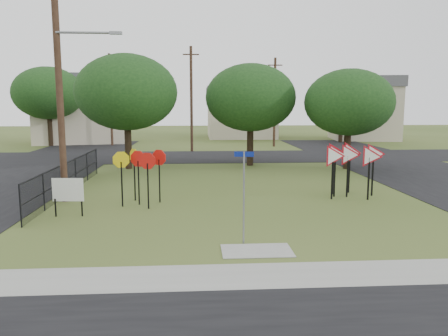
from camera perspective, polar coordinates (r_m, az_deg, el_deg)
The scene contains 24 objects.
ground at distance 14.90m, azimuth 3.00°, elevation -7.77°, with size 140.00×140.00×0.00m, color #3E521E.
sidewalk at distance 10.97m, azimuth 5.67°, elevation -13.79°, with size 30.00×1.60×0.02m, color gray.
planting_strip at distance 9.89m, azimuth 6.85°, elevation -16.40°, with size 30.00×0.80×0.02m, color #3E521E.
street_left at distance 26.63m, azimuth -26.47°, elevation -1.43°, with size 8.00×50.00×0.02m, color black.
street_right at distance 28.14m, azimuth 25.43°, elevation -0.88°, with size 8.00×50.00×0.02m, color black.
street_far at distance 34.51m, azimuth -0.93°, elevation 1.51°, with size 60.00×8.00×0.02m, color black.
curb_pad at distance 12.63m, azimuth 4.31°, elevation -10.74°, with size 2.00×1.20×0.02m, color gray.
street_name_sign at distance 12.88m, azimuth 2.61°, elevation -3.01°, with size 0.57×0.12×2.77m.
stop_sign_cluster at distance 18.22m, azimuth -10.90°, elevation 0.52°, with size 2.12×1.95×2.27m.
yield_sign_cluster at distance 20.23m, azimuth 16.03°, elevation 1.39°, with size 3.13×2.19×2.44m.
info_board at distance 17.09m, azimuth -19.72°, elevation -2.85°, with size 1.15×0.12×1.44m.
utility_pole_main at distance 19.53m, azimuth -20.60°, elevation 11.00°, with size 3.55×0.33×10.00m.
far_pole_a at distance 38.22m, azimuth -4.29°, elevation 9.05°, with size 1.40×0.24×9.00m.
far_pole_b at distance 42.91m, azimuth 6.63°, elevation 8.61°, with size 1.40×0.24×8.50m.
far_pole_c at distance 44.98m, azimuth -14.59°, elevation 8.70°, with size 1.40×0.24×9.00m.
fence_run at distance 21.55m, azimuth -19.59°, elevation -1.07°, with size 0.05×11.55×1.50m.
house_left at distance 49.75m, azimuth -18.26°, elevation 7.40°, with size 10.58×8.88×7.20m.
house_mid at distance 54.52m, azimuth 2.23°, elevation 7.34°, with size 8.40×8.40×6.20m.
house_right at distance 53.95m, azimuth 17.78°, elevation 7.47°, with size 8.30×8.30×7.20m.
tree_near_left at distance 28.54m, azimuth -12.61°, elevation 9.62°, with size 6.40×6.40×7.27m.
tree_near_mid at distance 29.45m, azimuth 3.49°, elevation 9.14°, with size 6.00×6.00×6.80m.
tree_near_right at distance 28.90m, azimuth 16.01°, elevation 8.23°, with size 5.60×5.60×6.33m.
tree_far_left at distance 46.47m, azimuth -21.99°, elevation 9.05°, with size 6.80×6.80×7.73m.
tree_far_right at distance 48.82m, azimuth 15.15°, elevation 8.57°, with size 6.00×6.00×6.80m.
Camera 1 is at (-1.72, -14.21, 4.14)m, focal length 35.00 mm.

